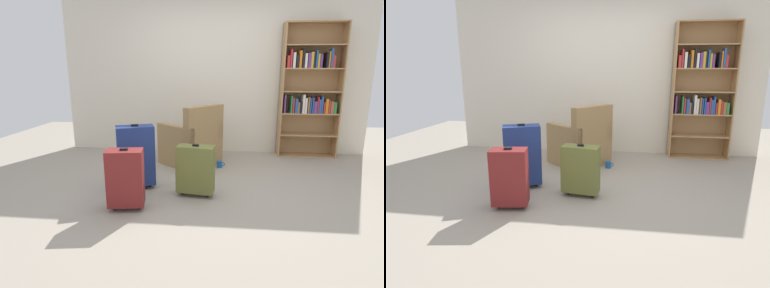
% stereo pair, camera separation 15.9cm
% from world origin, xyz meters
% --- Properties ---
extents(ground_plane, '(8.85, 8.85, 0.00)m').
position_xyz_m(ground_plane, '(0.00, 0.00, 0.00)').
color(ground_plane, '#9E9384').
extents(back_wall, '(5.06, 0.10, 2.60)m').
position_xyz_m(back_wall, '(0.00, 1.89, 1.30)').
color(back_wall, beige).
rests_on(back_wall, ground).
extents(bookshelf, '(0.92, 0.27, 2.10)m').
position_xyz_m(bookshelf, '(1.53, 1.71, 1.09)').
color(bookshelf, '#A87F51').
rests_on(bookshelf, ground).
extents(armchair, '(0.99, 0.99, 0.90)m').
position_xyz_m(armchair, '(-0.28, 1.06, 0.32)').
color(armchair, '#9E7A4C').
rests_on(armchair, ground).
extents(mug, '(0.12, 0.08, 0.10)m').
position_xyz_m(mug, '(0.14, 0.91, 0.05)').
color(mug, '#1959A5').
rests_on(mug, ground).
extents(suitcase_olive, '(0.44, 0.25, 0.60)m').
position_xyz_m(suitcase_olive, '(-0.12, -0.14, 0.31)').
color(suitcase_olive, brown).
rests_on(suitcase_olive, ground).
extents(suitcase_dark_red, '(0.39, 0.27, 0.65)m').
position_xyz_m(suitcase_dark_red, '(-0.80, -0.56, 0.34)').
color(suitcase_dark_red, maroon).
rests_on(suitcase_dark_red, ground).
extents(suitcase_navy_blue, '(0.48, 0.36, 0.78)m').
position_xyz_m(suitcase_navy_blue, '(-0.85, 0.02, 0.41)').
color(suitcase_navy_blue, navy).
rests_on(suitcase_navy_blue, ground).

